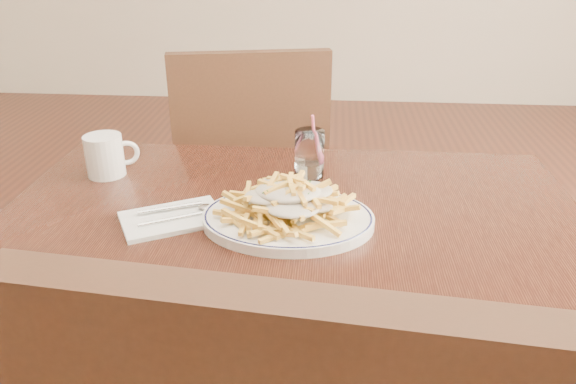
# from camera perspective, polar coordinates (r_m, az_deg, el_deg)

# --- Properties ---
(table) EXTENTS (1.20, 0.80, 0.75)m
(table) POSITION_cam_1_polar(r_m,az_deg,el_deg) (1.16, 0.26, -6.17)
(table) COLOR black
(table) RESTS_ON ground
(chair_far) EXTENTS (0.53, 0.53, 0.98)m
(chair_far) POSITION_cam_1_polar(r_m,az_deg,el_deg) (1.80, -3.78, 1.45)
(chair_far) COLOR black
(chair_far) RESTS_ON ground
(fries_plate) EXTENTS (0.41, 0.38, 0.02)m
(fries_plate) POSITION_cam_1_polar(r_m,az_deg,el_deg) (1.10, -0.00, -2.74)
(fries_plate) COLOR white
(fries_plate) RESTS_ON table
(loaded_fries) EXTENTS (0.24, 0.19, 0.07)m
(loaded_fries) POSITION_cam_1_polar(r_m,az_deg,el_deg) (1.08, -0.00, -0.48)
(loaded_fries) COLOR #EBB947
(loaded_fries) RESTS_ON fries_plate
(napkin) EXTENTS (0.23, 0.20, 0.01)m
(napkin) POSITION_cam_1_polar(r_m,az_deg,el_deg) (1.14, -11.69, -2.64)
(napkin) COLOR silver
(napkin) RESTS_ON table
(cutlery) EXTENTS (0.17, 0.14, 0.01)m
(cutlery) POSITION_cam_1_polar(r_m,az_deg,el_deg) (1.14, -11.67, -2.17)
(cutlery) COLOR silver
(cutlery) RESTS_ON napkin
(water_glass) EXTENTS (0.07, 0.07, 0.15)m
(water_glass) POSITION_cam_1_polar(r_m,az_deg,el_deg) (1.30, 2.19, 3.60)
(water_glass) COLOR white
(water_glass) RESTS_ON table
(coffee_mug) EXTENTS (0.12, 0.09, 0.10)m
(coffee_mug) POSITION_cam_1_polar(r_m,az_deg,el_deg) (1.37, -18.02, 3.55)
(coffee_mug) COLOR white
(coffee_mug) RESTS_ON table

